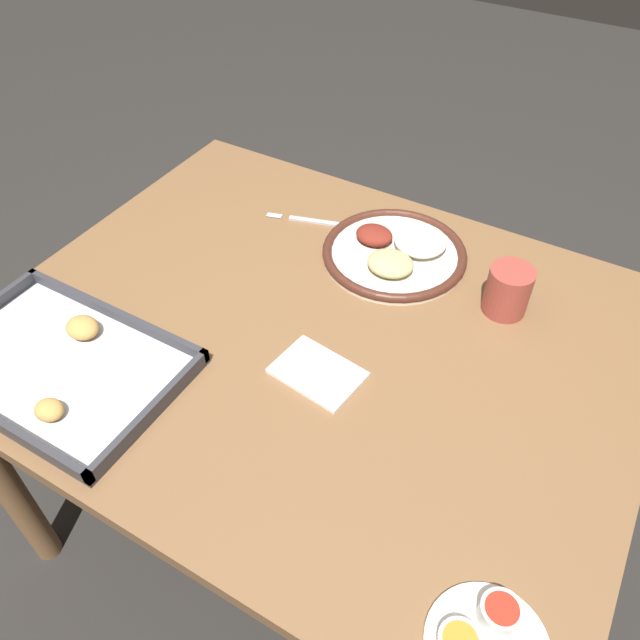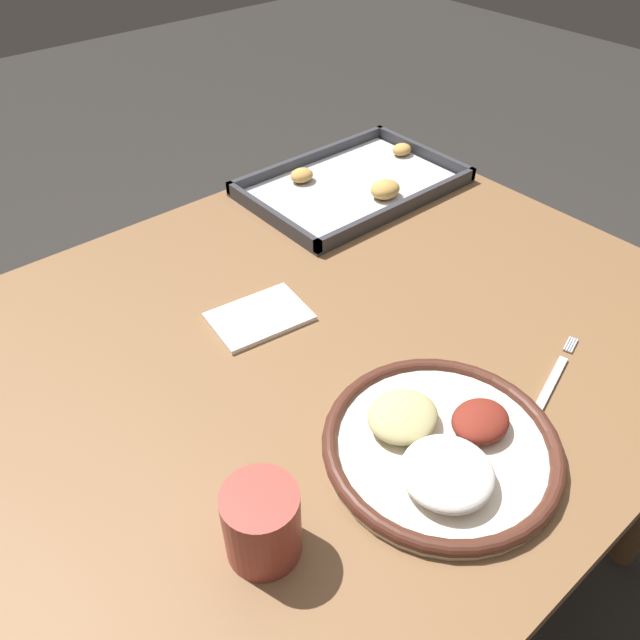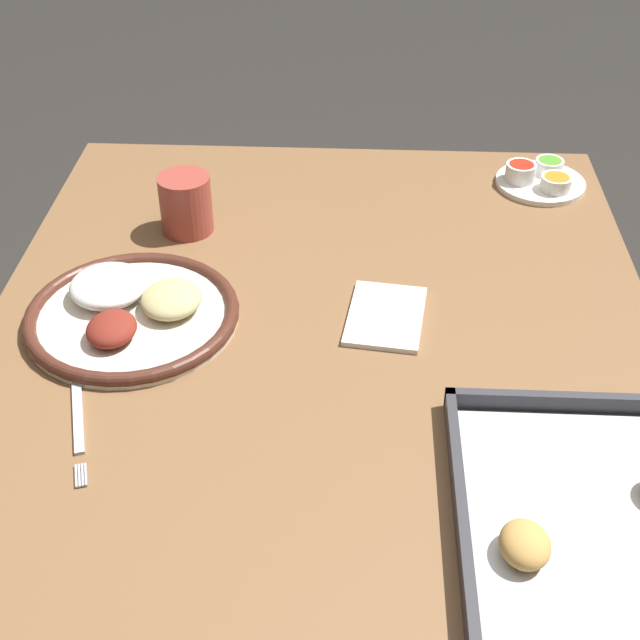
{
  "view_description": "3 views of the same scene",
  "coord_description": "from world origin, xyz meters",
  "views": [
    {
      "loc": [
        -0.41,
        0.69,
        1.53
      ],
      "look_at": [
        -0.01,
        0.0,
        0.73
      ],
      "focal_mm": 35.0,
      "sensor_mm": 36.0,
      "label": 1
    },
    {
      "loc": [
        -0.47,
        -0.54,
        1.34
      ],
      "look_at": [
        -0.01,
        0.0,
        0.73
      ],
      "focal_mm": 35.0,
      "sensor_mm": 36.0,
      "label": 2
    },
    {
      "loc": [
        0.95,
        0.05,
        1.46
      ],
      "look_at": [
        -0.01,
        0.0,
        0.73
      ],
      "focal_mm": 50.0,
      "sensor_mm": 36.0,
      "label": 3
    }
  ],
  "objects": [
    {
      "name": "ground_plane",
      "position": [
        0.0,
        0.0,
        0.0
      ],
      "size": [
        8.0,
        8.0,
        0.0
      ],
      "primitive_type": "plane",
      "color": "#282623"
    },
    {
      "name": "dining_table",
      "position": [
        0.0,
        0.0,
        0.61
      ],
      "size": [
        1.17,
        0.94,
        0.7
      ],
      "color": "brown",
      "rests_on": "ground_plane"
    },
    {
      "name": "dinner_plate",
      "position": [
        -0.04,
        -0.27,
        0.72
      ],
      "size": [
        0.3,
        0.3,
        0.05
      ],
      "color": "beige",
      "rests_on": "dining_table"
    },
    {
      "name": "fork",
      "position": [
        0.17,
        -0.29,
        0.7
      ],
      "size": [
        0.2,
        0.07,
        0.0
      ],
      "rotation": [
        0.0,
        0.0,
        0.29
      ],
      "color": "#B2B2B7",
      "rests_on": "dining_table"
    },
    {
      "name": "baking_tray",
      "position": [
        0.34,
        0.3,
        0.71
      ],
      "size": [
        0.43,
        0.29,
        0.04
      ],
      "color": "#333338",
      "rests_on": "dining_table"
    },
    {
      "name": "drinking_cup",
      "position": [
        -0.28,
        -0.23,
        0.75
      ],
      "size": [
        0.08,
        0.08,
        0.1
      ],
      "color": "#993D33",
      "rests_on": "dining_table"
    },
    {
      "name": "napkin",
      "position": [
        -0.06,
        0.09,
        0.71
      ],
      "size": [
        0.16,
        0.12,
        0.01
      ],
      "color": "white",
      "rests_on": "dining_table"
    }
  ]
}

